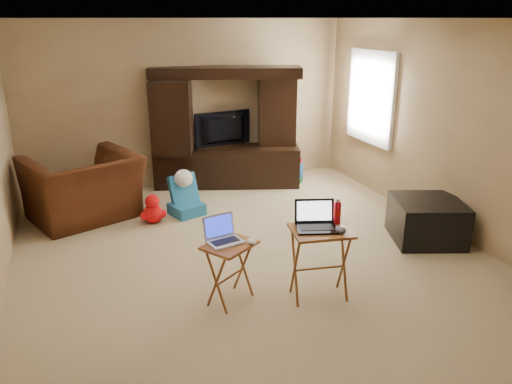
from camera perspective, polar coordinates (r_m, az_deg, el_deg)
name	(u,v)px	position (r m, az deg, el deg)	size (l,w,h in m)	color
floor	(250,254)	(5.64, -0.72, -7.07)	(5.50, 5.50, 0.00)	beige
ceiling	(249,18)	(5.05, -0.84, 19.27)	(5.50, 5.50, 0.00)	silver
wall_back	(188,105)	(7.80, -7.75, 9.88)	(5.00, 5.00, 0.00)	tan
wall_front	(418,258)	(2.91, 18.04, -7.17)	(5.00, 5.00, 0.00)	tan
wall_right	(444,128)	(6.47, 20.70, 6.89)	(5.50, 5.50, 0.00)	tan
window_pane	(372,97)	(7.65, 13.13, 10.51)	(1.20, 1.20, 0.00)	white
window_frame	(371,97)	(7.64, 13.00, 10.51)	(0.06, 1.14, 1.34)	white
entertainment_center	(227,128)	(7.69, -3.39, 7.33)	(2.23, 0.56, 1.82)	black
television	(225,130)	(7.75, -3.51, 7.14)	(0.93, 0.12, 0.53)	black
recliner	(83,188)	(6.82, -19.12, 0.45)	(1.30, 1.14, 0.85)	#451D0E
child_rocker	(186,196)	(6.69, -7.98, -0.44)	(0.40, 0.45, 0.53)	#19628E
plush_toy	(153,209)	(6.52, -11.73, -1.88)	(0.35, 0.29, 0.39)	red
push_toy	(281,169)	(7.95, 2.93, 2.66)	(0.62, 0.44, 0.46)	blue
ottoman	(427,220)	(6.22, 18.93, -3.08)	(0.77, 0.77, 0.49)	black
tray_table_left	(230,273)	(4.64, -2.97, -9.20)	(0.45, 0.36, 0.58)	#9D5626
tray_table_right	(320,264)	(4.70, 7.29, -8.15)	(0.53, 0.43, 0.69)	#925623
laptop_left	(225,231)	(4.48, -3.55, -4.45)	(0.30, 0.25, 0.24)	silver
laptop_right	(317,217)	(4.51, 6.97, -2.86)	(0.36, 0.30, 0.24)	black
mouse_left	(252,241)	(4.49, -0.49, -5.67)	(0.08, 0.12, 0.05)	silver
mouse_right	(341,230)	(4.51, 9.66, -4.25)	(0.09, 0.14, 0.06)	#3F3F44
water_bottle	(337,213)	(4.67, 9.25, -2.34)	(0.07, 0.07, 0.21)	#BA0B17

